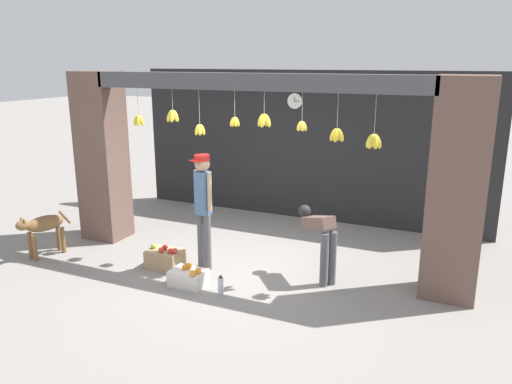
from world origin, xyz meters
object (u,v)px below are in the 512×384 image
(worker_stooping, at_px, (320,236))
(fruit_crate_apples, at_px, (165,258))
(shopkeeper, at_px, (203,202))
(dog, at_px, (43,227))
(fruit_crate_oranges, at_px, (189,277))
(wall_clock, at_px, (295,101))
(water_bottle, at_px, (221,286))

(worker_stooping, relative_size, fruit_crate_apples, 1.95)
(worker_stooping, bearing_deg, shopkeeper, 138.58)
(dog, bearing_deg, fruit_crate_oranges, 108.05)
(shopkeeper, xyz_separation_m, fruit_crate_oranges, (0.10, -0.62, -0.92))
(fruit_crate_apples, relative_size, wall_clock, 1.66)
(dog, height_order, fruit_crate_oranges, dog)
(fruit_crate_oranges, xyz_separation_m, fruit_crate_apples, (-0.64, 0.39, 0.03))
(worker_stooping, distance_m, fruit_crate_apples, 2.37)
(dog, distance_m, wall_clock, 4.96)
(worker_stooping, bearing_deg, wall_clock, 65.55)
(dog, relative_size, worker_stooping, 0.87)
(shopkeeper, xyz_separation_m, water_bottle, (0.64, -0.69, -0.92))
(fruit_crate_apples, bearing_deg, dog, -169.29)
(fruit_crate_apples, bearing_deg, fruit_crate_oranges, -30.95)
(fruit_crate_oranges, relative_size, fruit_crate_apples, 0.95)
(fruit_crate_apples, distance_m, water_bottle, 1.27)
(dog, height_order, fruit_crate_apples, dog)
(water_bottle, bearing_deg, shopkeeper, 132.65)
(shopkeeper, relative_size, water_bottle, 6.50)
(fruit_crate_oranges, height_order, wall_clock, wall_clock)
(worker_stooping, bearing_deg, water_bottle, 171.54)
(shopkeeper, bearing_deg, worker_stooping, -152.13)
(fruit_crate_apples, distance_m, wall_clock, 3.95)
(dog, distance_m, shopkeeper, 2.70)
(wall_clock, bearing_deg, water_bottle, -85.41)
(worker_stooping, xyz_separation_m, fruit_crate_oranges, (-1.61, -0.93, -0.54))
(fruit_crate_apples, bearing_deg, wall_clock, 74.41)
(fruit_crate_oranges, bearing_deg, water_bottle, -7.02)
(shopkeeper, distance_m, wall_clock, 3.23)
(fruit_crate_apples, bearing_deg, water_bottle, -20.90)
(water_bottle, bearing_deg, fruit_crate_oranges, 172.98)
(shopkeeper, relative_size, worker_stooping, 1.73)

